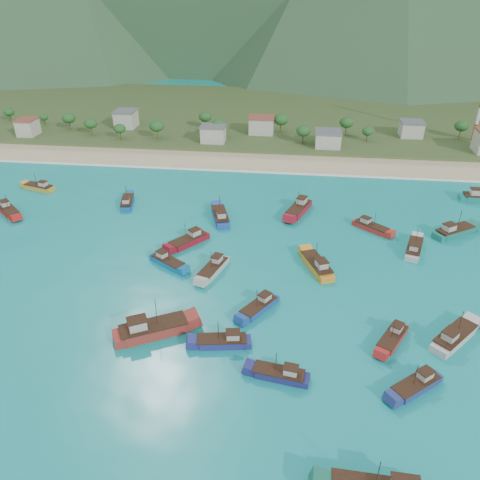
# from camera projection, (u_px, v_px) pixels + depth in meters

# --- Properties ---
(ground) EXTENTS (600.00, 600.00, 0.00)m
(ground) POSITION_uv_depth(u_px,v_px,m) (254.00, 298.00, 94.65)
(ground) COLOR #0D8795
(ground) RESTS_ON ground
(beach) EXTENTS (400.00, 18.00, 1.20)m
(beach) POSITION_uv_depth(u_px,v_px,m) (275.00, 162.00, 162.82)
(beach) COLOR beige
(beach) RESTS_ON ground
(land) EXTENTS (400.00, 110.00, 2.40)m
(land) POSITION_uv_depth(u_px,v_px,m) (282.00, 116.00, 215.46)
(land) COLOR #385123
(land) RESTS_ON ground
(surf_line) EXTENTS (400.00, 2.50, 0.08)m
(surf_line) POSITION_uv_depth(u_px,v_px,m) (273.00, 172.00, 154.62)
(surf_line) COLOR white
(surf_line) RESTS_ON ground
(village) EXTENTS (220.57, 25.49, 7.51)m
(village) POSITION_uv_depth(u_px,v_px,m) (330.00, 132.00, 178.48)
(village) COLOR beige
(village) RESTS_ON ground
(vegetation) EXTENTS (273.50, 25.28, 7.82)m
(vegetation) POSITION_uv_depth(u_px,v_px,m) (262.00, 128.00, 181.69)
(vegetation) COLOR #235623
(vegetation) RESTS_ON ground
(boat_0) EXTENTS (6.95, 9.23, 5.39)m
(boat_0) POSITION_uv_depth(u_px,v_px,m) (392.00, 339.00, 83.21)
(boat_0) COLOR red
(boat_0) RESTS_ON ground
(boat_2) EXTENTS (7.55, 11.79, 6.73)m
(boat_2) POSITION_uv_depth(u_px,v_px,m) (317.00, 266.00, 103.55)
(boat_2) COLOR orange
(boat_2) RESTS_ON ground
(boat_4) EXTENTS (5.02, 10.29, 5.84)m
(boat_4) POSITION_uv_depth(u_px,v_px,m) (127.00, 203.00, 132.52)
(boat_4) COLOR #115498
(boat_4) RESTS_ON ground
(boat_5) EXTENTS (6.02, 10.73, 6.08)m
(boat_5) POSITION_uv_depth(u_px,v_px,m) (414.00, 249.00, 110.17)
(boat_5) COLOR beige
(boat_5) RESTS_ON ground
(boat_6) EXTENTS (9.18, 10.27, 6.31)m
(boat_6) POSITION_uv_depth(u_px,v_px,m) (189.00, 241.00, 113.32)
(boat_6) COLOR maroon
(boat_6) RESTS_ON ground
(boat_7) EXTENTS (7.60, 12.53, 7.12)m
(boat_7) POSITION_uv_depth(u_px,v_px,m) (299.00, 210.00, 128.15)
(boat_7) COLOR maroon
(boat_7) RESTS_ON ground
(boat_8) EXTENTS (10.06, 4.33, 5.75)m
(boat_8) POSITION_uv_depth(u_px,v_px,m) (223.00, 342.00, 82.35)
(boat_8) COLOR navy
(boat_8) RESTS_ON ground
(boat_10) EXTENTS (10.32, 5.55, 5.85)m
(boat_10) POSITION_uv_depth(u_px,v_px,m) (39.00, 188.00, 141.87)
(boat_10) COLOR gold
(boat_10) RESTS_ON ground
(boat_11) EXTENTS (5.99, 10.63, 6.03)m
(boat_11) POSITION_uv_depth(u_px,v_px,m) (213.00, 269.00, 102.68)
(boat_11) COLOR beige
(boat_11) RESTS_ON ground
(boat_14) EXTENTS (6.66, 12.01, 6.81)m
(boat_14) POSITION_uv_depth(u_px,v_px,m) (220.00, 217.00, 124.49)
(boat_14) COLOR #1F47A3
(boat_14) RESTS_ON ground
(boat_15) EXTENTS (9.63, 4.21, 5.50)m
(boat_15) POSITION_uv_depth(u_px,v_px,m) (280.00, 375.00, 75.66)
(boat_15) COLOR navy
(boat_15) RESTS_ON ground
(boat_16) EXTENTS (13.81, 9.86, 7.98)m
(boat_16) POSITION_uv_depth(u_px,v_px,m) (152.00, 330.00, 84.55)
(boat_16) COLOR maroon
(boat_16) RESTS_ON ground
(boat_17) EXTENTS (10.05, 10.52, 6.64)m
(boat_17) POSITION_uv_depth(u_px,v_px,m) (454.00, 337.00, 83.13)
(boat_17) COLOR beige
(boat_17) RESTS_ON ground
(boat_18) EXTENTS (9.20, 8.13, 5.63)m
(boat_18) POSITION_uv_depth(u_px,v_px,m) (416.00, 386.00, 73.64)
(boat_18) COLOR navy
(boat_18) RESTS_ON ground
(boat_21) EXTENTS (11.67, 9.28, 6.91)m
(boat_21) POSITION_uv_depth(u_px,v_px,m) (454.00, 232.00, 117.12)
(boat_21) COLOR #196D5D
(boat_21) RESTS_ON ground
(boat_23) EXTENTS (9.41, 7.58, 5.59)m
(boat_23) POSITION_uv_depth(u_px,v_px,m) (167.00, 262.00, 105.20)
(boat_23) COLOR #0E639E
(boat_23) RESTS_ON ground
(boat_26) EXTENTS (7.69, 9.42, 5.61)m
(boat_26) POSITION_uv_depth(u_px,v_px,m) (259.00, 307.00, 90.98)
(boat_26) COLOR #1C4495
(boat_26) RESTS_ON ground
(boat_27) EXTENTS (10.00, 9.29, 6.24)m
(boat_27) POSITION_uv_depth(u_px,v_px,m) (9.00, 211.00, 127.68)
(boat_27) COLOR red
(boat_27) RESTS_ON ground
(boat_28) EXTENTS (9.32, 8.35, 5.73)m
(boat_28) POSITION_uv_depth(u_px,v_px,m) (371.00, 227.00, 119.59)
(boat_28) COLOR red
(boat_28) RESTS_ON ground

